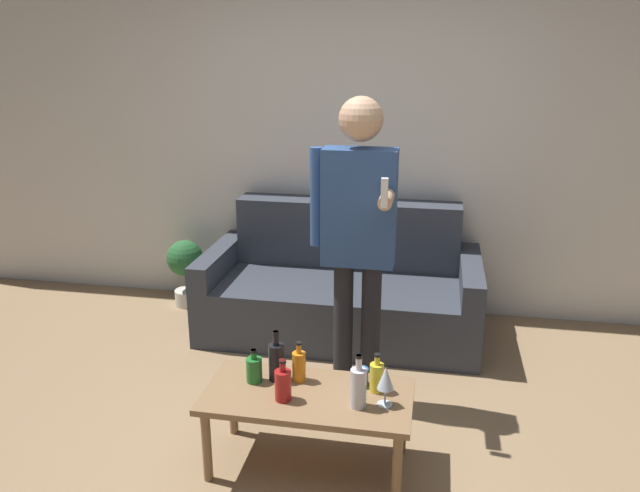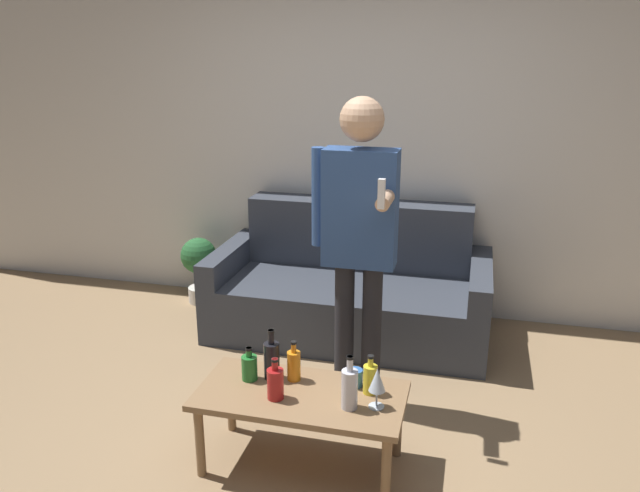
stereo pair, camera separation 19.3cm
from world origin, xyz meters
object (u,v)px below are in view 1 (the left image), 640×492
Objects in this scene: coffee_table at (308,402)px; bottle_orange at (283,384)px; person_standing_front at (358,228)px; couch at (342,288)px.

bottle_orange reaches higher than coffee_table.
bottle_orange is at bearing -108.65° from person_standing_front.
person_standing_front is at bearing 77.55° from coffee_table.
person_standing_front reaches higher than coffee_table.
couch is 1.94× the size of coffee_table.
bottle_orange is 0.12× the size of person_standing_front.
couch reaches higher than bottle_orange.
person_standing_front is at bearing 71.35° from bottle_orange.
bottle_orange is (-0.02, -1.64, 0.17)m from couch.
bottle_orange is (-0.10, -0.07, 0.13)m from coffee_table.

